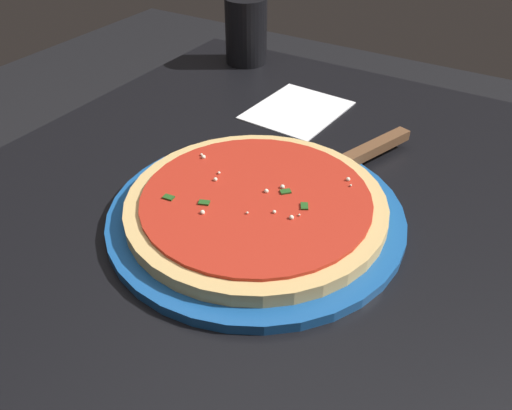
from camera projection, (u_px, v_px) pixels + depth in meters
restaurant_table at (305, 295)px, 0.71m from camera, size 0.84×0.87×0.76m
serving_plate at (256, 215)px, 0.60m from camera, size 0.34×0.34×0.01m
pizza at (256, 204)px, 0.59m from camera, size 0.30×0.30×0.02m
pizza_server at (353, 159)px, 0.68m from camera, size 0.22×0.11×0.01m
cup_tall_drink at (246, 31)px, 0.95m from camera, size 0.08×0.08×0.12m
napkin_folded_right at (297, 110)px, 0.82m from camera, size 0.16×0.14×0.00m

